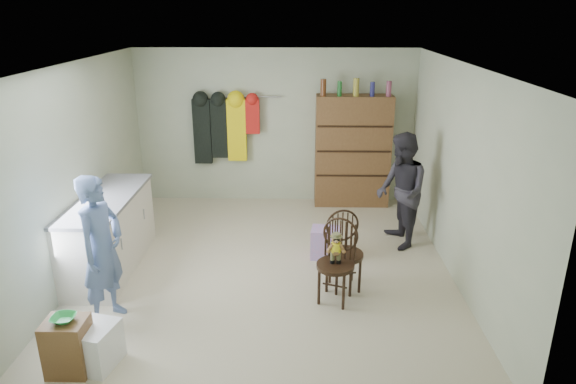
{
  "coord_description": "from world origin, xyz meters",
  "views": [
    {
      "loc": [
        0.37,
        -5.72,
        3.08
      ],
      "look_at": [
        0.25,
        0.2,
        0.95
      ],
      "focal_mm": 32.0,
      "sensor_mm": 36.0,
      "label": 1
    }
  ],
  "objects_px": {
    "dresser": "(353,151)",
    "chair_far": "(344,247)",
    "counter": "(109,233)",
    "chair_front": "(337,255)"
  },
  "relations": [
    {
      "from": "counter",
      "to": "chair_front",
      "type": "xyz_separation_m",
      "value": [
        2.75,
        -0.68,
        0.06
      ]
    },
    {
      "from": "dresser",
      "to": "chair_far",
      "type": "bearing_deg",
      "value": -97.24
    },
    {
      "from": "counter",
      "to": "chair_front",
      "type": "height_order",
      "value": "counter"
    },
    {
      "from": "chair_front",
      "to": "chair_far",
      "type": "bearing_deg",
      "value": 90.14
    },
    {
      "from": "chair_front",
      "to": "counter",
      "type": "bearing_deg",
      "value": -173.61
    },
    {
      "from": "chair_far",
      "to": "dresser",
      "type": "xyz_separation_m",
      "value": [
        0.34,
        2.69,
        0.42
      ]
    },
    {
      "from": "counter",
      "to": "chair_far",
      "type": "distance_m",
      "value": 2.88
    },
    {
      "from": "counter",
      "to": "chair_far",
      "type": "xyz_separation_m",
      "value": [
        2.86,
        -0.39,
        0.02
      ]
    },
    {
      "from": "dresser",
      "to": "counter",
      "type": "bearing_deg",
      "value": -144.31
    },
    {
      "from": "chair_front",
      "to": "dresser",
      "type": "relative_size",
      "value": 0.45
    }
  ]
}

